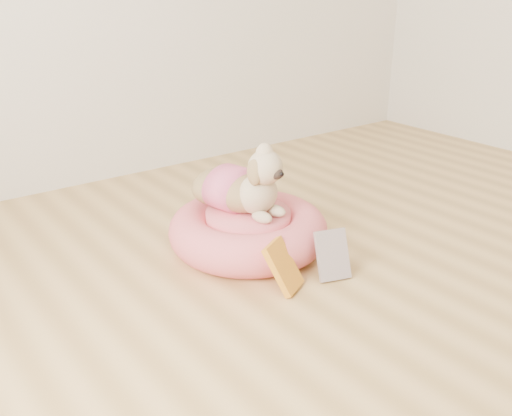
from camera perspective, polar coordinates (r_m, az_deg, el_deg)
pet_bed at (r=2.21m, az=-0.78°, el=-2.25°), size 0.62×0.62×0.16m
dog at (r=2.13m, az=-1.45°, el=3.37°), size 0.36×0.45×0.29m
book_yellow at (r=1.93m, az=2.74°, el=-5.87°), size 0.16×0.15×0.17m
book_white at (r=2.02m, az=7.66°, el=-4.66°), size 0.14×0.12×0.17m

